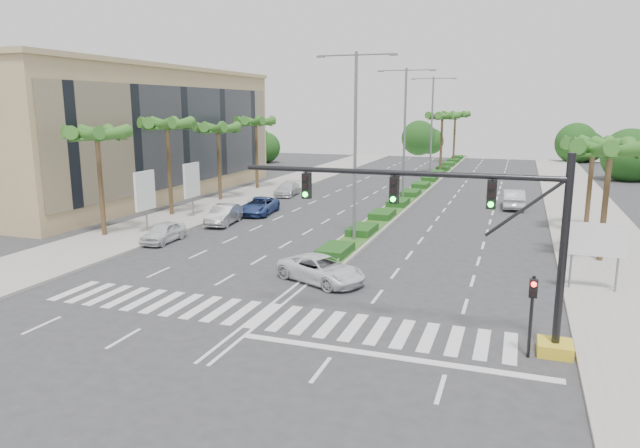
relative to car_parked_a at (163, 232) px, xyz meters
The scene contains 28 objects.
ground 15.50m from the car_parked_a, 40.35° to the right, with size 160.00×160.00×0.00m, color #333335.
footpath_right 28.79m from the car_parked_a, 20.27° to the left, with size 6.00×120.00×0.15m, color gray.
footpath_left 10.55m from the car_parked_a, 108.82° to the left, with size 6.00×120.00×0.15m, color gray.
median 36.92m from the car_parked_a, 71.36° to the left, with size 2.20×75.00×0.20m, color gray.
median_grass 36.91m from the car_parked_a, 71.36° to the left, with size 1.80×75.00×0.04m, color #24531C.
building 22.03m from the car_parked_a, 131.64° to the left, with size 12.00×36.00×12.00m, color tan.
signal_gantry 23.50m from the car_parked_a, 25.45° to the right, with size 12.60×1.20×7.20m.
pedestrian_signal 24.86m from the car_parked_a, 25.54° to the right, with size 0.28×0.36×3.00m.
direction_sign 25.45m from the car_parked_a, ahead, with size 2.70×0.11×3.40m.
billboard_near 4.06m from the car_parked_a, 143.83° to the left, with size 0.18×2.10×4.35m.
billboard_far 8.73m from the car_parked_a, 108.71° to the left, with size 0.18×2.10×4.35m.
palm_left_near 7.65m from the car_parked_a, behind, with size 4.57×4.68×7.55m.
palm_left_mid 11.26m from the car_parked_a, 120.52° to the left, with size 4.57×4.68×7.95m.
palm_left_far 17.65m from the car_parked_a, 106.40° to the left, with size 4.57×4.68×7.35m.
palm_left_end 25.21m from the car_parked_a, 101.09° to the left, with size 4.57×4.68×7.75m.
palm_right_near 27.17m from the car_parked_a, ahead, with size 4.57×4.68×7.05m.
palm_right_far 29.37m from the car_parked_a, 24.48° to the left, with size 4.57×4.68×6.75m.
palm_median_a 46.95m from the car_parked_a, 75.30° to the left, with size 4.57×4.68×8.05m.
palm_median_b 61.47m from the car_parked_a, 78.87° to the left, with size 4.57×4.68×8.05m.
streetlight_near 13.89m from the car_parked_a, 18.61° to the left, with size 5.10×0.25×12.00m.
streetlight_mid 24.00m from the car_parked_a, 59.43° to the left, with size 5.10×0.25×12.00m.
streetlight_far 38.36m from the car_parked_a, 71.84° to the left, with size 5.10×0.25×12.00m.
car_parked_a is the anchor object (origin of this frame).
car_parked_b 6.50m from the car_parked_a, 81.86° to the left, with size 1.54×4.42×1.46m, color #9F9EA3.
car_parked_c 11.16m from the car_parked_a, 81.43° to the left, with size 2.28×4.95×1.38m, color navy.
car_parked_d 21.03m from the car_parked_a, 90.00° to the left, with size 1.82×4.48×1.30m, color silver.
car_crossing 13.44m from the car_parked_a, 20.60° to the right, with size 2.22×4.81×1.34m, color silver.
car_right 29.88m from the car_parked_a, 44.45° to the left, with size 1.74×5.00×1.65m, color silver.
Camera 1 is at (9.88, -20.80, 8.72)m, focal length 32.00 mm.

